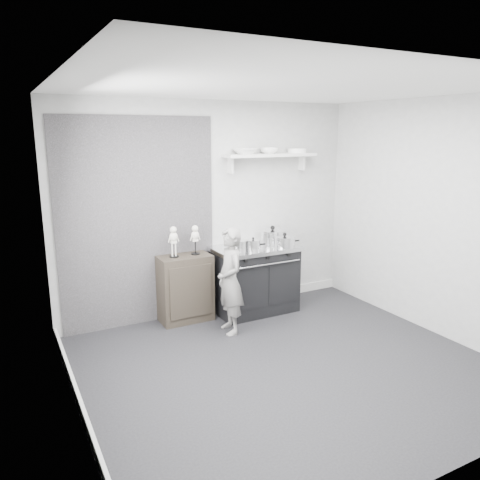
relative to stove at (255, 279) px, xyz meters
name	(u,v)px	position (x,y,z in m)	size (l,w,h in m)	color
ground	(287,366)	(-0.46, -1.48, -0.44)	(4.00, 4.00, 0.00)	black
room_shell	(274,204)	(-0.55, -1.33, 1.20)	(4.02, 3.62, 2.71)	#9E9E9B
wall_shelf	(270,156)	(0.34, 0.20, 1.57)	(1.30, 0.26, 0.24)	silver
stove	(255,279)	(0.00, 0.00, 0.00)	(1.09, 0.68, 0.88)	black
side_cabinet	(185,288)	(-0.92, 0.13, -0.02)	(0.64, 0.37, 0.84)	black
child	(230,281)	(-0.59, -0.45, 0.19)	(0.46, 0.30, 1.25)	slate
pot_front_left	(239,245)	(-0.28, -0.10, 0.50)	(0.28, 0.19, 0.16)	silver
pot_back_right	(272,236)	(0.32, 0.08, 0.52)	(0.42, 0.34, 0.23)	silver
pot_front_right	(285,242)	(0.32, -0.21, 0.51)	(0.36, 0.28, 0.19)	silver
pot_front_center	(253,245)	(-0.11, -0.15, 0.50)	(0.26, 0.18, 0.16)	silver
skeleton_full	(174,239)	(-1.05, 0.13, 0.61)	(0.12, 0.08, 0.44)	silver
skeleton_torso	(195,238)	(-0.77, 0.13, 0.60)	(0.12, 0.08, 0.42)	silver
bowl_large	(245,151)	(-0.04, 0.19, 1.63)	(0.29, 0.29, 0.07)	white
bowl_small	(269,151)	(0.31, 0.19, 1.64)	(0.24, 0.24, 0.07)	white
plate_stack	(297,151)	(0.75, 0.19, 1.63)	(0.25, 0.25, 0.06)	white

